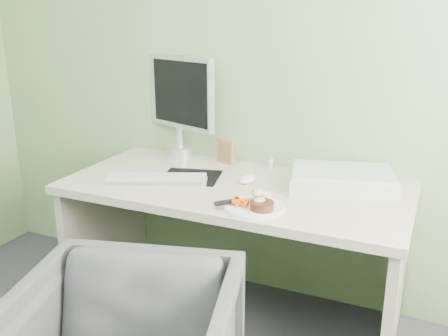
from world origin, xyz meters
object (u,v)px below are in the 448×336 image
at_px(desk, 234,220).
at_px(scanner, 342,180).
at_px(plate, 254,208).
at_px(monitor, 180,101).

distance_m(desk, scanner, 0.54).
xyz_separation_m(plate, monitor, (-0.64, 0.56, 0.30)).
bearing_deg(plate, scanner, 55.51).
bearing_deg(scanner, plate, -139.20).
xyz_separation_m(desk, monitor, (-0.45, 0.31, 0.49)).
relative_size(plate, monitor, 0.45).
xyz_separation_m(scanner, monitor, (-0.92, 0.16, 0.27)).
relative_size(scanner, monitor, 0.85).
relative_size(plate, scanner, 0.53).
distance_m(desk, plate, 0.36).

